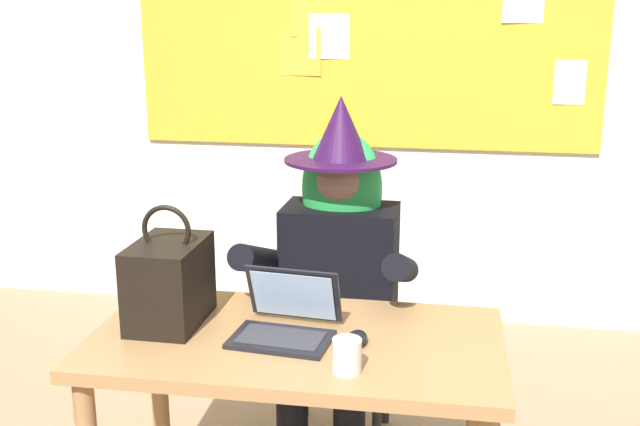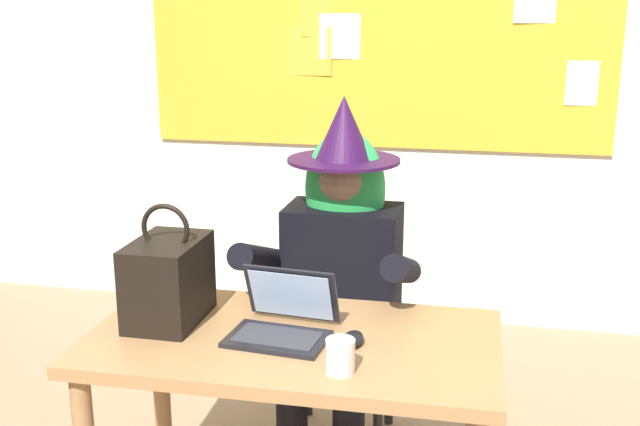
{
  "view_description": "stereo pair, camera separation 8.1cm",
  "coord_description": "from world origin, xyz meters",
  "px_view_note": "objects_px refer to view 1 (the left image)",
  "views": [
    {
      "loc": [
        0.5,
        -1.92,
        1.66
      ],
      "look_at": [
        0.07,
        0.44,
        1.01
      ],
      "focal_mm": 42.91,
      "sensor_mm": 36.0,
      "label": 1
    },
    {
      "loc": [
        0.58,
        -1.91,
        1.66
      ],
      "look_at": [
        0.07,
        0.44,
        1.01
      ],
      "focal_mm": 42.91,
      "sensor_mm": 36.0,
      "label": 2
    }
  ],
  "objects_px": {
    "laptop": "(286,321)",
    "coffee_mug": "(347,356)",
    "chair_at_desk": "(342,317)",
    "handbag": "(169,282)",
    "person_costumed": "(337,260)",
    "computer_mouse": "(357,339)",
    "desk_main": "(296,368)"
  },
  "relations": [
    {
      "from": "person_costumed",
      "to": "computer_mouse",
      "type": "height_order",
      "value": "person_costumed"
    },
    {
      "from": "chair_at_desk",
      "to": "person_costumed",
      "type": "distance_m",
      "value": 0.3
    },
    {
      "from": "desk_main",
      "to": "coffee_mug",
      "type": "bearing_deg",
      "value": -47.45
    },
    {
      "from": "handbag",
      "to": "coffee_mug",
      "type": "relative_size",
      "value": 3.98
    },
    {
      "from": "person_costumed",
      "to": "computer_mouse",
      "type": "xyz_separation_m",
      "value": [
        0.15,
        -0.59,
        -0.04
      ]
    },
    {
      "from": "desk_main",
      "to": "person_costumed",
      "type": "distance_m",
      "value": 0.59
    },
    {
      "from": "laptop",
      "to": "computer_mouse",
      "type": "xyz_separation_m",
      "value": [
        0.22,
        -0.02,
        -0.03
      ]
    },
    {
      "from": "laptop",
      "to": "handbag",
      "type": "distance_m",
      "value": 0.39
    },
    {
      "from": "handbag",
      "to": "laptop",
      "type": "bearing_deg",
      "value": -4.68
    },
    {
      "from": "desk_main",
      "to": "handbag",
      "type": "xyz_separation_m",
      "value": [
        -0.41,
        0.04,
        0.24
      ]
    },
    {
      "from": "computer_mouse",
      "to": "handbag",
      "type": "bearing_deg",
      "value": 175.8
    },
    {
      "from": "person_costumed",
      "to": "handbag",
      "type": "bearing_deg",
      "value": -38.67
    },
    {
      "from": "computer_mouse",
      "to": "handbag",
      "type": "height_order",
      "value": "handbag"
    },
    {
      "from": "chair_at_desk",
      "to": "handbag",
      "type": "height_order",
      "value": "handbag"
    },
    {
      "from": "chair_at_desk",
      "to": "computer_mouse",
      "type": "relative_size",
      "value": 8.48
    },
    {
      "from": "chair_at_desk",
      "to": "coffee_mug",
      "type": "xyz_separation_m",
      "value": [
        0.15,
        -0.89,
        0.27
      ]
    },
    {
      "from": "chair_at_desk",
      "to": "person_costumed",
      "type": "height_order",
      "value": "person_costumed"
    },
    {
      "from": "laptop",
      "to": "computer_mouse",
      "type": "height_order",
      "value": "laptop"
    },
    {
      "from": "computer_mouse",
      "to": "coffee_mug",
      "type": "bearing_deg",
      "value": -89.8
    },
    {
      "from": "person_costumed",
      "to": "coffee_mug",
      "type": "relative_size",
      "value": 14.31
    },
    {
      "from": "person_costumed",
      "to": "handbag",
      "type": "xyz_separation_m",
      "value": [
        -0.44,
        -0.53,
        0.08
      ]
    },
    {
      "from": "handbag",
      "to": "coffee_mug",
      "type": "distance_m",
      "value": 0.64
    },
    {
      "from": "computer_mouse",
      "to": "chair_at_desk",
      "type": "bearing_deg",
      "value": 103.25
    },
    {
      "from": "person_costumed",
      "to": "coffee_mug",
      "type": "distance_m",
      "value": 0.78
    },
    {
      "from": "desk_main",
      "to": "coffee_mug",
      "type": "xyz_separation_m",
      "value": [
        0.18,
        -0.2,
        0.15
      ]
    },
    {
      "from": "person_costumed",
      "to": "handbag",
      "type": "relative_size",
      "value": 3.6
    },
    {
      "from": "chair_at_desk",
      "to": "coffee_mug",
      "type": "relative_size",
      "value": 9.28
    },
    {
      "from": "computer_mouse",
      "to": "handbag",
      "type": "distance_m",
      "value": 0.61
    },
    {
      "from": "chair_at_desk",
      "to": "computer_mouse",
      "type": "height_order",
      "value": "chair_at_desk"
    },
    {
      "from": "chair_at_desk",
      "to": "handbag",
      "type": "xyz_separation_m",
      "value": [
        -0.44,
        -0.66,
        0.36
      ]
    },
    {
      "from": "laptop",
      "to": "coffee_mug",
      "type": "distance_m",
      "value": 0.3
    },
    {
      "from": "laptop",
      "to": "coffee_mug",
      "type": "bearing_deg",
      "value": -38.37
    }
  ]
}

